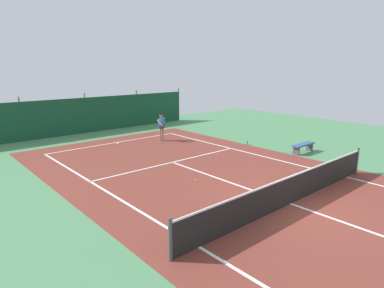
{
  "coord_description": "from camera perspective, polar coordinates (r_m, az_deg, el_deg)",
  "views": [
    {
      "loc": [
        -9.18,
        -5.56,
        4.49
      ],
      "look_at": [
        0.72,
        5.81,
        0.9
      ],
      "focal_mm": 30.83,
      "sensor_mm": 36.0,
      "label": 1
    }
  ],
  "objects": [
    {
      "name": "court_surface",
      "position": [
        11.63,
        16.6,
        -9.88
      ],
      "size": [
        11.02,
        26.6,
        0.01
      ],
      "color": "brown",
      "rests_on": "ground"
    },
    {
      "name": "water_bottle",
      "position": [
        19.43,
        9.52,
        0.21
      ],
      "size": [
        0.08,
        0.08,
        0.24
      ],
      "primitive_type": "cylinder",
      "color": "#338CD8",
      "rests_on": "ground"
    },
    {
      "name": "ground_plane",
      "position": [
        11.63,
        16.6,
        -9.89
      ],
      "size": [
        36.0,
        36.0,
        0.0
      ],
      "primitive_type": "plane",
      "color": "#4C8456"
    },
    {
      "name": "courtside_bench",
      "position": [
        18.31,
        18.7,
        -0.31
      ],
      "size": [
        1.6,
        0.4,
        0.49
      ],
      "color": "#335184",
      "rests_on": "ground"
    },
    {
      "name": "tennis_net",
      "position": [
        11.45,
        16.77,
        -7.54
      ],
      "size": [
        10.12,
        0.1,
        1.1
      ],
      "color": "black",
      "rests_on": "ground"
    },
    {
      "name": "tennis_ball_near_player",
      "position": [
        13.24,
        0.73,
        -6.27
      ],
      "size": [
        0.07,
        0.07,
        0.07
      ],
      "primitive_type": "sphere",
      "color": "#CCDB33",
      "rests_on": "ground"
    },
    {
      "name": "back_fence",
      "position": [
        24.16,
        -18.21,
        3.62
      ],
      "size": [
        16.3,
        0.98,
        2.7
      ],
      "color": "#14472D",
      "rests_on": "ground"
    },
    {
      "name": "tennis_ball_midcourt",
      "position": [
        17.97,
        -13.3,
        -1.33
      ],
      "size": [
        0.07,
        0.07,
        0.07
      ],
      "primitive_type": "sphere",
      "color": "#CCDB33",
      "rests_on": "ground"
    },
    {
      "name": "tennis_ball_by_sideline",
      "position": [
        15.7,
        -15.77,
        -3.62
      ],
      "size": [
        0.07,
        0.07,
        0.07
      ],
      "primitive_type": "sphere",
      "color": "#CCDB33",
      "rests_on": "ground"
    },
    {
      "name": "tennis_player",
      "position": [
        20.13,
        -5.29,
        3.25
      ],
      "size": [
        0.62,
        0.8,
        1.64
      ],
      "rotation": [
        0.0,
        0.0,
        3.34
      ],
      "color": "#9E7051",
      "rests_on": "ground"
    }
  ]
}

